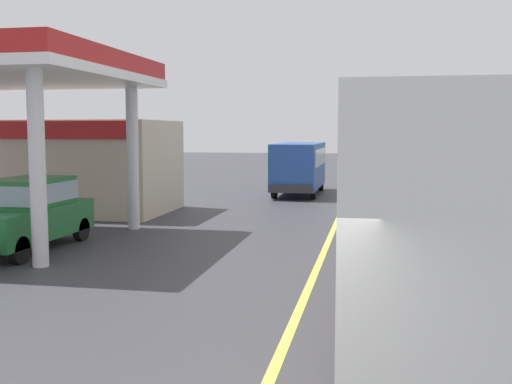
{
  "coord_description": "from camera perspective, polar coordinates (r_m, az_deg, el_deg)",
  "views": [
    {
      "loc": [
        1.21,
        -3.9,
        3.01
      ],
      "look_at": [
        -1.5,
        10.0,
        1.6
      ],
      "focal_mm": 42.85,
      "sensor_mm": 36.0,
      "label": 1
    }
  ],
  "objects": [
    {
      "name": "pedestrian_near_pump",
      "position": [
        19.42,
        -20.43,
        -0.81
      ],
      "size": [
        0.55,
        0.22,
        1.66
      ],
      "color": "#33333F",
      "rests_on": "ground"
    },
    {
      "name": "car_trailing_behind_bus",
      "position": [
        29.3,
        13.67,
        1.62
      ],
      "size": [
        1.7,
        4.2,
        1.82
      ],
      "color": "#1E602D",
      "rests_on": "ground"
    },
    {
      "name": "lane_divider_stripe",
      "position": [
        19.18,
        7.29,
        -3.38
      ],
      "size": [
        0.16,
        50.0,
        0.01
      ],
      "primitive_type": "cube",
      "color": "#D8CC4C",
      "rests_on": "ground"
    },
    {
      "name": "coach_bus_main",
      "position": [
        9.26,
        17.34,
        -2.59
      ],
      "size": [
        2.6,
        11.04,
        3.69
      ],
      "color": "white",
      "rests_on": "ground"
    },
    {
      "name": "ground",
      "position": [
        24.12,
        8.07,
        -1.54
      ],
      "size": [
        120.0,
        120.0,
        0.0
      ],
      "primitive_type": "plane",
      "color": "#38383D"
    },
    {
      "name": "minibus_opposing_lane",
      "position": [
        29.31,
        4.05,
        2.67
      ],
      "size": [
        2.04,
        6.13,
        2.44
      ],
      "color": "#264C9E",
      "rests_on": "ground"
    },
    {
      "name": "car_at_pump",
      "position": [
        16.57,
        -20.61,
        -1.6
      ],
      "size": [
        1.7,
        4.2,
        1.82
      ],
      "color": "#1E602D",
      "rests_on": "ground"
    },
    {
      "name": "gas_station_roadside",
      "position": [
        22.08,
        -18.9,
        4.39
      ],
      "size": [
        9.1,
        11.95,
        5.1
      ],
      "color": "#B21E1E",
      "rests_on": "ground"
    }
  ]
}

